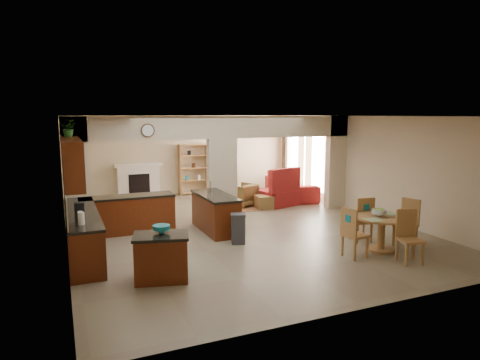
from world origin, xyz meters
name	(u,v)px	position (x,y,z in m)	size (l,w,h in m)	color
floor	(236,227)	(0.00, 0.00, 0.00)	(10.00, 10.00, 0.00)	#766B51
ceiling	(236,116)	(0.00, 0.00, 2.80)	(10.00, 10.00, 0.00)	white
wall_back	(182,155)	(0.00, 5.00, 1.40)	(8.00, 8.00, 0.00)	#C2AD8E
wall_front	(370,216)	(0.00, -5.00, 1.40)	(8.00, 8.00, 0.00)	#C2AD8E
wall_left	(63,183)	(-4.00, 0.00, 1.40)	(10.00, 10.00, 0.00)	#C2AD8E
wall_right	(365,165)	(4.00, 0.00, 1.40)	(10.00, 10.00, 0.00)	#C2AD8E
partition_left_pier	(76,176)	(-3.70, 1.00, 1.40)	(0.60, 0.25, 2.80)	#C2AD8E
partition_center_pier	(222,179)	(0.00, 1.00, 1.10)	(0.80, 0.25, 2.20)	#C2AD8E
partition_right_pier	(336,162)	(3.70, 1.00, 1.40)	(0.60, 0.25, 2.80)	#C2AD8E
partition_header	(222,127)	(0.00, 1.00, 2.50)	(8.00, 0.25, 0.60)	#C2AD8E
kitchen_counter	(103,225)	(-3.26, -0.25, 0.46)	(2.52, 3.29, 1.48)	#3D1307
upper_cabinets	(72,162)	(-3.82, -0.80, 1.92)	(0.35, 2.40, 0.90)	#3D1307
peninsula	(215,213)	(-0.60, -0.11, 0.46)	(0.70, 1.85, 0.91)	#3D1307
wall_clock	(148,130)	(-2.00, 0.85, 2.45)	(0.34, 0.34, 0.03)	#462A17
rug	(246,207)	(1.20, 2.10, 0.01)	(1.60, 1.30, 0.01)	brown
fireplace	(139,180)	(-1.60, 4.83, 0.61)	(1.60, 0.35, 1.20)	silver
shelving_unit	(194,169)	(0.35, 4.82, 0.90)	(1.00, 0.32, 1.80)	brown
window_a	(319,164)	(3.97, 2.30, 1.20)	(0.02, 0.90, 1.90)	white
window_b	(294,159)	(3.97, 4.00, 1.20)	(0.02, 0.90, 1.90)	white
glazed_door	(306,166)	(3.97, 3.15, 1.05)	(0.02, 0.70, 2.10)	white
drape_a_left	(329,166)	(3.93, 1.70, 1.20)	(0.10, 0.28, 2.30)	#411B1A
drape_a_right	(309,162)	(3.93, 2.90, 1.20)	(0.10, 0.28, 2.30)	#411B1A
drape_b_left	(301,161)	(3.93, 3.40, 1.20)	(0.10, 0.28, 2.30)	#411B1A
drape_b_right	(285,158)	(3.93, 4.60, 1.20)	(0.10, 0.28, 2.30)	#411B1A
ceiling_fan	(243,123)	(1.50, 3.00, 2.56)	(1.00, 1.00, 0.10)	white
kitchen_island	(161,257)	(-2.52, -2.71, 0.41)	(1.07, 0.88, 0.81)	#3D1307
teal_bowl	(161,229)	(-2.49, -2.63, 0.88)	(0.30, 0.30, 0.14)	#12747F
trash_can	(238,230)	(-0.49, -1.30, 0.31)	(0.29, 0.25, 0.62)	#2D2D2F
dining_table	(381,228)	(2.06, -2.95, 0.49)	(1.08, 1.08, 0.74)	brown
fruit_bowl	(379,212)	(2.03, -2.89, 0.82)	(0.31, 0.31, 0.17)	#84BE28
sofa	(291,185)	(3.30, 3.02, 0.41)	(1.10, 2.82, 0.82)	maroon
chaise	(278,197)	(2.28, 2.02, 0.24)	(1.21, 0.99, 0.48)	maroon
armchair	(242,195)	(1.17, 2.32, 0.35)	(0.75, 0.77, 0.70)	#99321B
ottoman	(265,202)	(1.66, 1.70, 0.20)	(0.54, 0.54, 0.39)	#99321B
plant	(69,128)	(-3.82, 0.07, 2.55)	(0.33, 0.29, 0.37)	#165217
chair_north	(363,218)	(2.13, -2.26, 0.55)	(0.48, 0.48, 1.02)	brown
chair_east	(408,220)	(2.88, -2.83, 0.55)	(0.53, 0.53, 1.02)	brown
chair_south	(408,234)	(2.10, -3.66, 0.55)	(0.51, 0.51, 1.02)	brown
chair_west	(352,231)	(1.23, -3.06, 0.55)	(0.47, 0.47, 1.02)	brown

